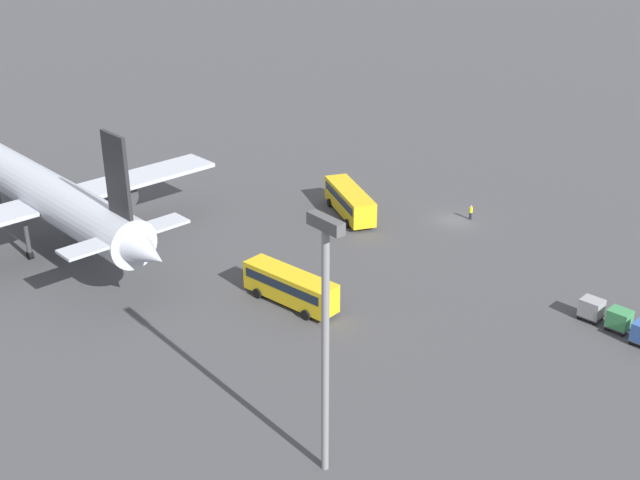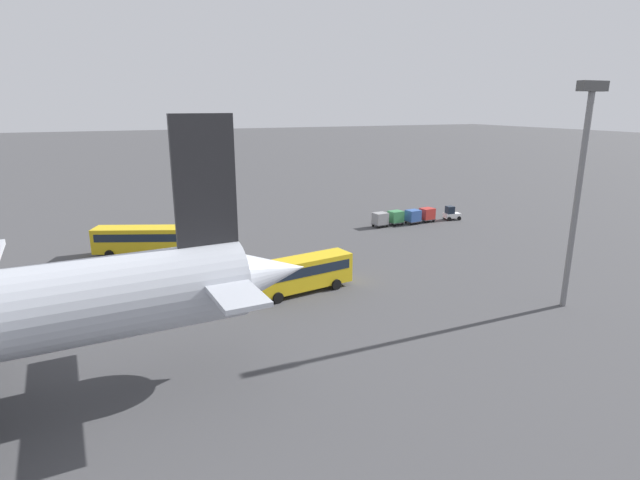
# 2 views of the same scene
# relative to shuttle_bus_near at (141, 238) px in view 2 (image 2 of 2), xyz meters

# --- Properties ---
(ground_plane) EXTENTS (600.00, 600.00, 0.00)m
(ground_plane) POSITION_rel_shuttle_bus_near_xyz_m (-8.92, -8.40, -1.96)
(ground_plane) COLOR #424244
(shuttle_bus_near) EXTENTS (10.84, 6.53, 3.28)m
(shuttle_bus_near) POSITION_rel_shuttle_bus_near_xyz_m (0.00, 0.00, 0.00)
(shuttle_bus_near) COLOR gold
(shuttle_bus_near) RESTS_ON ground
(shuttle_bus_far) EXTENTS (10.33, 4.09, 3.22)m
(shuttle_bus_far) POSITION_rel_shuttle_bus_near_xyz_m (-12.48, 18.46, -0.03)
(shuttle_bus_far) COLOR gold
(shuttle_bus_far) RESTS_ON ground
(baggage_tug) EXTENTS (2.56, 1.93, 2.10)m
(baggage_tug) POSITION_rel_shuttle_bus_near_xyz_m (-44.47, -0.47, -1.02)
(baggage_tug) COLOR white
(baggage_tug) RESTS_ON ground
(worker_person) EXTENTS (0.38, 0.38, 1.74)m
(worker_person) POSITION_rel_shuttle_bus_near_xyz_m (-9.96, -10.13, -1.09)
(worker_person) COLOR #1E1E2D
(worker_person) RESTS_ON ground
(cargo_cart_red) EXTENTS (2.18, 1.90, 2.06)m
(cargo_cart_red) POSITION_rel_shuttle_bus_near_xyz_m (-40.27, -0.76, -0.77)
(cargo_cart_red) COLOR #38383D
(cargo_cart_red) RESTS_ON ground
(cargo_cart_blue) EXTENTS (2.18, 1.90, 2.06)m
(cargo_cart_blue) POSITION_rel_shuttle_bus_near_xyz_m (-37.60, -0.48, -0.77)
(cargo_cart_blue) COLOR #38383D
(cargo_cart_blue) RESTS_ON ground
(cargo_cart_green) EXTENTS (2.18, 1.90, 2.06)m
(cargo_cart_green) POSITION_rel_shuttle_bus_near_xyz_m (-34.92, -0.93, -0.77)
(cargo_cart_green) COLOR #38383D
(cargo_cart_green) RESTS_ON ground
(cargo_cart_grey) EXTENTS (2.18, 1.90, 2.06)m
(cargo_cart_grey) POSITION_rel_shuttle_bus_near_xyz_m (-32.24, -0.74, -0.77)
(cargo_cart_grey) COLOR #38383D
(cargo_cart_grey) RESTS_ON ground
(light_pole) EXTENTS (2.80, 0.70, 18.68)m
(light_pole) POSITION_rel_shuttle_bus_near_xyz_m (-32.17, 30.68, 9.40)
(light_pole) COLOR slate
(light_pole) RESTS_ON ground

